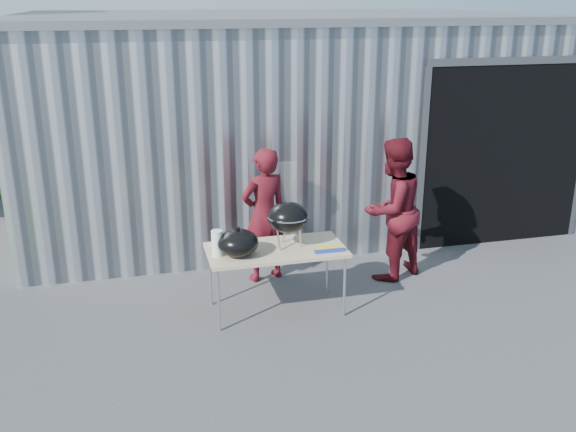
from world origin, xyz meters
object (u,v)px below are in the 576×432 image
object	(u,v)px
folding_table	(276,252)
person_cook	(264,215)
person_bystander	(392,209)
kettle_grill	(288,210)

from	to	relation	value
folding_table	person_cook	world-z (taller)	person_cook
person_cook	person_bystander	size ratio (longest dim) A/B	0.94
person_cook	person_bystander	bearing A→B (deg)	151.14
person_cook	folding_table	bearing A→B (deg)	69.12
folding_table	person_bystander	xyz separation A→B (m)	(1.59, 0.57, 0.17)
person_cook	kettle_grill	bearing A→B (deg)	78.22
folding_table	person_bystander	size ratio (longest dim) A/B	0.85
kettle_grill	person_cook	bearing A→B (deg)	95.19
kettle_grill	person_bystander	distance (m)	1.58
kettle_grill	person_bystander	xyz separation A→B (m)	(1.45, 0.55, -0.28)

